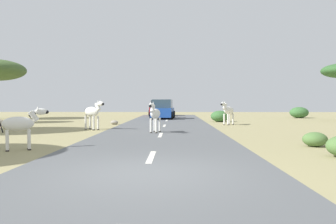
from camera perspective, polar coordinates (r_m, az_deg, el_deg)
name	(u,v)px	position (r m, az deg, el deg)	size (l,w,h in m)	color
ground_plane	(144,175)	(7.18, -4.17, -10.77)	(90.00, 90.00, 0.00)	#998E60
road	(145,174)	(7.17, -4.05, -10.58)	(6.00, 64.00, 0.05)	#56595B
lane_markings	(140,184)	(6.19, -4.90, -12.29)	(0.16, 56.00, 0.01)	silver
zebra_0	(155,114)	(16.24, -2.28, -0.38)	(0.63, 1.60, 1.53)	silver
zebra_1	(228,111)	(22.83, 10.34, 0.22)	(1.23, 1.49, 1.62)	silver
zebra_2	(21,124)	(11.63, -24.10, -1.94)	(1.39, 0.88, 1.41)	silver
zebra_3	(93,112)	(18.88, -12.88, -0.02)	(1.48, 1.34, 1.67)	silver
car_0	(163,110)	(29.95, -0.90, 0.36)	(2.23, 4.44, 1.74)	#1E479E
car_1	(159,109)	(36.53, -1.54, 0.61)	(2.11, 4.39, 1.74)	red
bush_1	(220,116)	(26.34, 8.98, -0.73)	(1.47, 1.32, 0.88)	#386633
bush_3	(299,112)	(34.82, 21.72, -0.08)	(1.80, 1.62, 1.08)	#386633
bush_4	(315,139)	(12.61, 24.07, -4.34)	(0.85, 0.76, 0.51)	#4C7038
rock_1	(114,122)	(23.19, -9.26, -1.80)	(0.54, 0.40, 0.28)	gray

